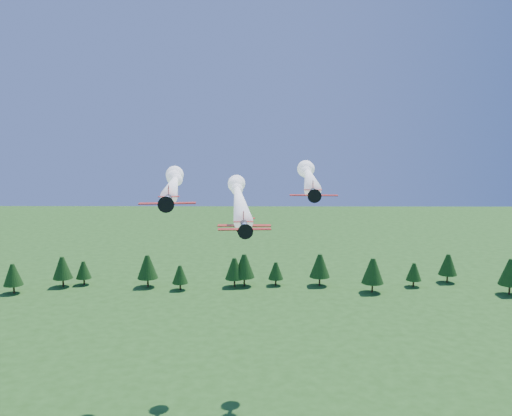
{
  "coord_description": "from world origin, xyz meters",
  "views": [
    {
      "loc": [
        3.44,
        -78.99,
        55.79
      ],
      "look_at": [
        2.81,
        0.0,
        43.91
      ],
      "focal_mm": 40.0,
      "sensor_mm": 36.0,
      "label": 1
    }
  ],
  "objects_px": {
    "plane_right": "(309,175)",
    "plane_lead": "(238,195)",
    "plane_left": "(174,183)",
    "plane_slot": "(244,223)"
  },
  "relations": [
    {
      "from": "plane_right",
      "to": "plane_lead",
      "type": "bearing_deg",
      "value": -150.5
    },
    {
      "from": "plane_left",
      "to": "plane_right",
      "type": "relative_size",
      "value": 0.9
    },
    {
      "from": "plane_lead",
      "to": "plane_left",
      "type": "bearing_deg",
      "value": 161.14
    },
    {
      "from": "plane_lead",
      "to": "plane_left",
      "type": "distance_m",
      "value": 12.54
    },
    {
      "from": "plane_left",
      "to": "plane_right",
      "type": "bearing_deg",
      "value": 0.85
    },
    {
      "from": "plane_right",
      "to": "plane_slot",
      "type": "height_order",
      "value": "plane_right"
    },
    {
      "from": "plane_slot",
      "to": "plane_right",
      "type": "bearing_deg",
      "value": 60.2
    },
    {
      "from": "plane_lead",
      "to": "plane_right",
      "type": "distance_m",
      "value": 14.91
    },
    {
      "from": "plane_lead",
      "to": "plane_right",
      "type": "height_order",
      "value": "plane_right"
    },
    {
      "from": "plane_left",
      "to": "plane_slot",
      "type": "distance_m",
      "value": 22.32
    }
  ]
}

